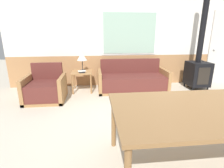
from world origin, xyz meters
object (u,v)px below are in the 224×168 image
at_px(table_lamp, 82,57).
at_px(wood_stove, 198,66).
at_px(armchair, 45,89).
at_px(dining_table, 202,113).
at_px(couch, 132,81).
at_px(side_table, 82,75).

distance_m(table_lamp, wood_stove, 3.12).
bearing_deg(armchair, dining_table, -54.77).
xyz_separation_m(couch, wood_stove, (1.79, -0.05, 0.37)).
bearing_deg(couch, dining_table, -87.48).
bearing_deg(couch, armchair, -166.41).
xyz_separation_m(side_table, table_lamp, (0.02, 0.09, 0.45)).
bearing_deg(armchair, wood_stove, -2.15).
distance_m(armchair, dining_table, 3.26).
height_order(couch, dining_table, couch).
xyz_separation_m(armchair, wood_stove, (3.92, 0.46, 0.37)).
xyz_separation_m(armchair, side_table, (0.80, 0.56, 0.18)).
bearing_deg(table_lamp, couch, -5.84).
xyz_separation_m(table_lamp, dining_table, (1.43, -2.97, -0.20)).
relative_size(couch, wood_stove, 0.72).
distance_m(dining_table, wood_stove, 3.25).
bearing_deg(armchair, couch, 4.72).
height_order(side_table, table_lamp, table_lamp).
xyz_separation_m(couch, dining_table, (0.12, -2.84, 0.44)).
bearing_deg(armchair, side_table, 25.95).
bearing_deg(table_lamp, dining_table, -64.25).
height_order(armchair, side_table, armchair).
height_order(armchair, wood_stove, wood_stove).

